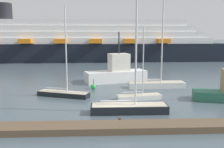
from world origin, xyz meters
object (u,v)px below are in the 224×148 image
object	(u,v)px
fishing_boat_0	(117,72)
channel_buoy_0	(93,87)
sailboat_4	(64,92)
cruise_ship	(64,43)
sailboat_1	(129,107)
sailboat_0	(139,96)
sailboat_3	(157,83)

from	to	relation	value
fishing_boat_0	channel_buoy_0	xyz separation A→B (m)	(-3.19, -4.83, -1.00)
sailboat_4	cruise_ship	distance (m)	38.36
sailboat_4	cruise_ship	xyz separation A→B (m)	(-5.33, 37.76, 4.11)
sailboat_1	channel_buoy_0	distance (m)	10.05
sailboat_4	fishing_boat_0	bearing A→B (deg)	72.10
channel_buoy_0	cruise_ship	bearing A→B (deg)	103.88
fishing_boat_0	channel_buoy_0	size ratio (longest dim) A/B	7.10
sailboat_1	cruise_ship	size ratio (longest dim) A/B	0.14
sailboat_0	channel_buoy_0	size ratio (longest dim) A/B	5.87
channel_buoy_0	sailboat_4	bearing A→B (deg)	-132.49
sailboat_1	channel_buoy_0	bearing A→B (deg)	109.63
channel_buoy_0	cruise_ship	distance (m)	35.61
sailboat_1	sailboat_4	world-z (taller)	sailboat_1
sailboat_1	channel_buoy_0	xyz separation A→B (m)	(-3.34, 9.48, -0.22)
sailboat_1	sailboat_4	xyz separation A→B (m)	(-6.49, 6.04, -0.09)
sailboat_0	sailboat_4	size ratio (longest dim) A/B	0.78
sailboat_4	sailboat_3	bearing A→B (deg)	39.62
sailboat_1	channel_buoy_0	size ratio (longest dim) A/B	8.71
sailboat_0	channel_buoy_0	world-z (taller)	sailboat_0
sailboat_4	channel_buoy_0	xyz separation A→B (m)	(3.15, 3.44, -0.14)
sailboat_3	sailboat_4	size ratio (longest dim) A/B	1.25
fishing_boat_0	cruise_ship	world-z (taller)	cruise_ship
sailboat_1	fishing_boat_0	distance (m)	14.33
sailboat_3	sailboat_1	bearing A→B (deg)	-115.71
sailboat_0	sailboat_1	xyz separation A→B (m)	(-1.56, -4.48, 0.19)
sailboat_0	cruise_ship	xyz separation A→B (m)	(-13.38, 39.32, 4.21)
sailboat_3	sailboat_4	distance (m)	11.87
fishing_boat_0	cruise_ship	distance (m)	31.88
sailboat_4	channel_buoy_0	size ratio (longest dim) A/B	7.52
sailboat_0	cruise_ship	distance (m)	41.74
sailboat_1	sailboat_3	bearing A→B (deg)	65.47
sailboat_1	cruise_ship	distance (m)	45.54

